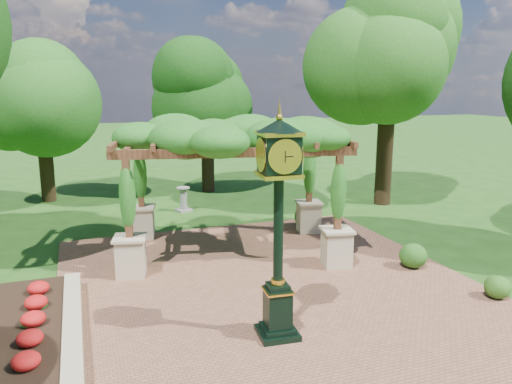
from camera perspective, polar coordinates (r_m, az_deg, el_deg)
name	(u,v)px	position (r m, az deg, el deg)	size (l,w,h in m)	color
ground	(294,311)	(11.37, 4.39, -13.45)	(120.00, 120.00, 0.00)	#1E4714
brick_plaza	(277,293)	(12.19, 2.44, -11.48)	(10.00, 12.00, 0.04)	brown
border_wall	(73,326)	(10.90, -20.21, -14.21)	(0.35, 5.00, 0.40)	#C6B793
flower_bed	(23,335)	(10.97, -25.05, -14.56)	(1.50, 5.00, 0.36)	red
pedestal_clock	(279,210)	(9.36, 2.60, -2.06)	(0.92, 0.92, 4.35)	black
pergola	(230,142)	(14.39, -2.95, 5.69)	(7.09, 5.26, 4.02)	beige
sundial	(184,201)	(19.92, -8.27, -1.00)	(0.67, 0.67, 0.97)	gray
shrub_front	(497,287)	(13.06, 25.88, -9.74)	(0.60, 0.60, 0.54)	#2A5819
shrub_mid	(413,256)	(14.28, 17.51, -6.95)	(0.74, 0.74, 0.67)	#235317
shrub_back	(306,216)	(17.59, 5.70, -2.79)	(0.79, 0.79, 0.71)	#245D1B
tree_west_far	(40,91)	(22.85, -23.48, 10.53)	(3.87, 3.87, 6.79)	#312313
tree_north	(206,90)	(23.17, -5.69, 11.51)	(3.67, 3.67, 6.83)	black
tree_east_far	(390,48)	(21.23, 15.09, 15.61)	(4.61, 4.61, 9.23)	black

